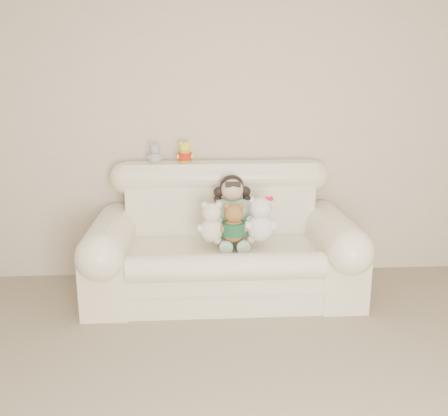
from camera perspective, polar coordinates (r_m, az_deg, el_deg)
wall_back at (r=4.25m, az=0.80°, el=9.27°), size 4.50×0.00×4.50m
sofa at (r=3.90m, az=-0.09°, el=-2.98°), size 2.10×0.95×1.03m
seated_child at (r=3.93m, az=0.94°, el=-0.10°), size 0.36×0.43×0.55m
brown_teddy at (r=3.72m, az=1.13°, el=-1.24°), size 0.27×0.23×0.36m
white_cat at (r=3.74m, az=4.19°, el=-0.70°), size 0.30×0.25×0.41m
cream_teddy at (r=3.72m, az=-1.44°, el=-1.15°), size 0.26×0.21×0.37m
yellow_mini_bear at (r=4.12m, az=-4.49°, el=6.56°), size 0.16×0.14×0.22m
grey_mini_plush at (r=4.13m, az=-7.88°, el=6.36°), size 0.15×0.13×0.20m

